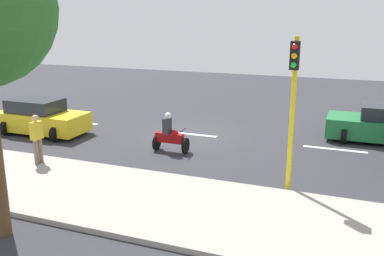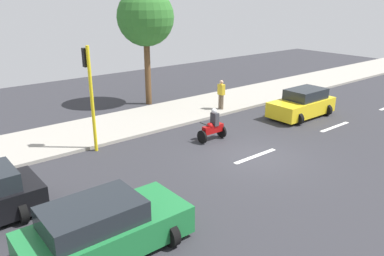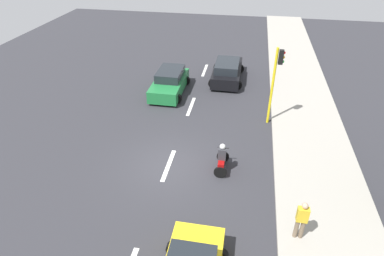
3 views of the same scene
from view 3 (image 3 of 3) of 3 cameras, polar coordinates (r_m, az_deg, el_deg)
ground_plane at (r=15.94m, az=-4.12°, el=-6.66°), size 40.00×60.00×0.10m
sidewalk at (r=15.94m, az=21.39°, el=-8.73°), size 4.00×60.00×0.15m
lane_stripe_mid at (r=15.91m, az=-4.13°, el=-6.50°), size 0.20×2.40×0.01m
lane_stripe_south at (r=20.79m, az=-0.18°, el=3.80°), size 0.20×2.40×0.01m
lane_stripe_far_south at (r=26.13m, az=2.25°, el=10.04°), size 0.20×2.40×0.01m
car_black at (r=24.27m, az=6.16°, el=9.86°), size 2.36×4.59×1.52m
car_green at (r=22.38m, az=-3.94°, el=7.94°), size 2.31×4.33×1.52m
motorcycle at (r=15.29m, az=5.25°, el=-5.40°), size 0.60×1.30×1.53m
pedestrian_near_signal at (r=12.62m, az=18.59°, el=-14.88°), size 0.40×0.24×1.69m
traffic_light_corner at (r=18.32m, az=14.42°, el=8.79°), size 0.49×0.24×4.50m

